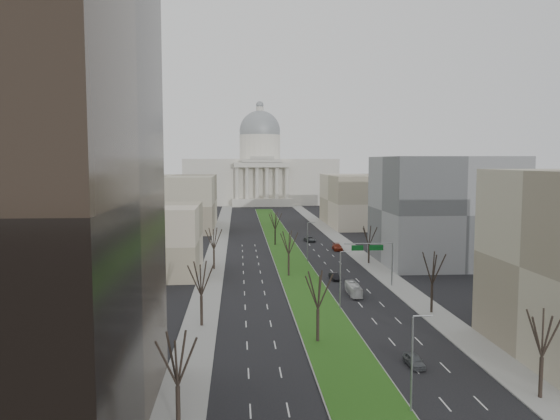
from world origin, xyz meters
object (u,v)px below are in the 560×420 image
car_grey_near (414,360)px  car_red (337,247)px  car_black (335,277)px  car_grey_far (310,239)px  box_van (353,289)px

car_grey_near → car_red: (5.85, 79.62, 0.12)m
car_black → car_grey_far: (1.82, 50.40, 0.05)m
car_black → car_red: car_red is taller
car_grey_near → box_van: 32.76m
car_grey_near → box_van: size_ratio=0.54×
car_red → box_van: bearing=-95.5°
car_red → car_grey_far: car_red is taller
car_grey_far → box_van: 62.54m
car_grey_near → car_grey_far: car_grey_far is taller
car_grey_near → car_red: car_red is taller
car_grey_near → car_black: size_ratio=0.99×
car_black → box_van: 12.19m
car_grey_far → box_van: box_van is taller
car_red → box_van: 47.22m
car_black → car_red: bearing=72.9°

